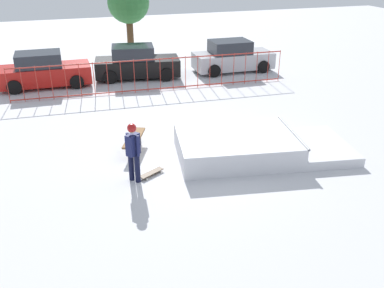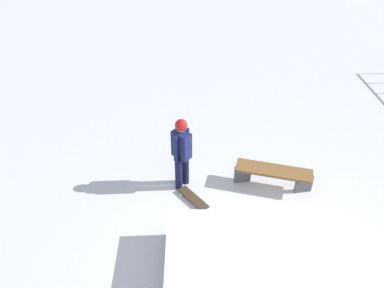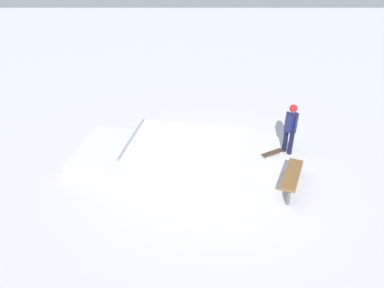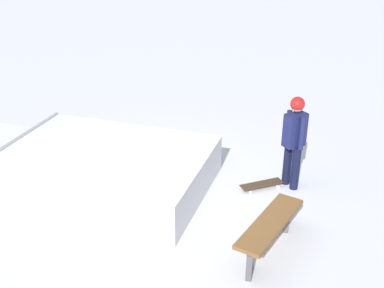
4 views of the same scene
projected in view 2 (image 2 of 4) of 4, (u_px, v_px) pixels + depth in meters
The scene contains 4 objects.
ground_plane at pixel (257, 270), 7.28m from camera, with size 60.00×60.00×0.00m, color silver.
skater at pixel (182, 149), 8.35m from camera, with size 0.43×0.41×1.73m.
skateboard at pixel (193, 198), 8.56m from camera, with size 0.79×0.58×0.09m.
park_bench at pixel (274, 174), 8.73m from camera, with size 1.00×1.63×0.48m.
Camera 2 is at (4.08, -1.83, 6.28)m, focal length 38.58 mm.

